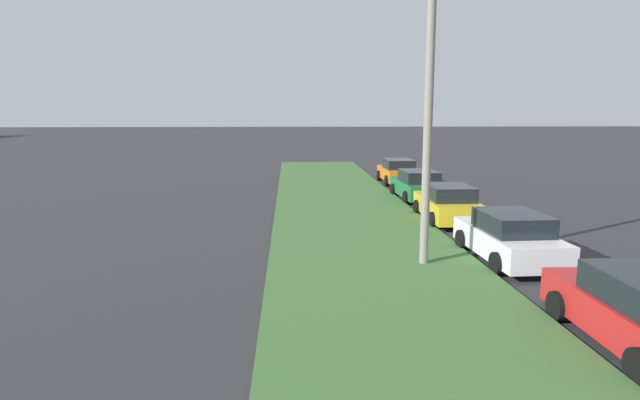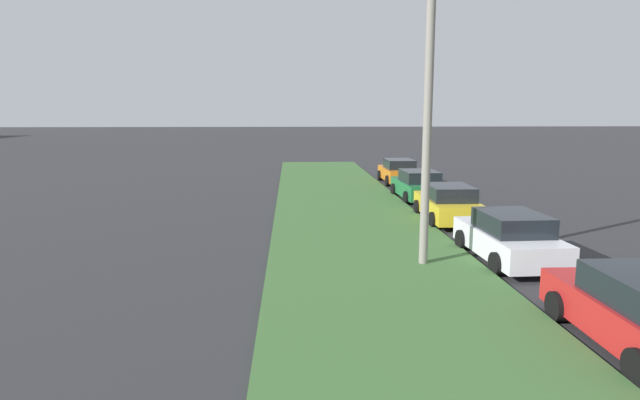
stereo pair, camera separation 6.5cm
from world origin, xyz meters
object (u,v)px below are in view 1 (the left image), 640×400
object	(u,v)px
streetlight	(442,109)
parked_car_orange	(398,172)
parked_car_yellow	(448,204)
parked_car_white	(509,237)
parked_car_green	(418,186)

from	to	relation	value
streetlight	parked_car_orange	bearing A→B (deg)	-8.05
parked_car_yellow	streetlight	distance (m)	7.55
parked_car_white	streetlight	distance (m)	4.34
parked_car_white	streetlight	bearing A→B (deg)	100.86
parked_car_white	streetlight	size ratio (longest dim) A/B	0.58
streetlight	parked_car_green	bearing A→B (deg)	-10.98
parked_car_yellow	parked_car_green	size ratio (longest dim) A/B	1.00
parked_car_orange	streetlight	distance (m)	18.29
parked_car_white	parked_car_orange	distance (m)	17.24
parked_car_green	streetlight	xyz separation A→B (m)	(-11.51, 2.23, 3.67)
parked_car_orange	parked_car_white	bearing A→B (deg)	178.82
parked_car_white	streetlight	xyz separation A→B (m)	(-0.50, 2.26, 3.67)
parked_car_green	parked_car_white	bearing A→B (deg)	178.43
parked_car_green	parked_car_orange	size ratio (longest dim) A/B	1.01
streetlight	parked_car_white	bearing A→B (deg)	-77.47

